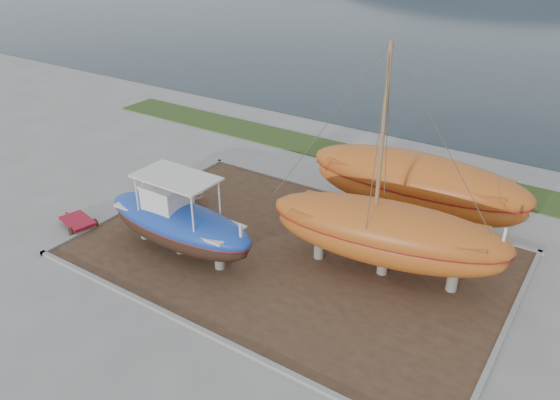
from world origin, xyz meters
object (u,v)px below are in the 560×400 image
Objects in this scene: white_dinghy at (171,187)px; orange_sailboat at (392,169)px; orange_bare_hull at (415,191)px; red_trailer at (78,223)px; blue_caique at (178,215)px.

orange_sailboat is (11.97, -0.08, 4.04)m from white_dinghy.
orange_bare_hull reaches higher than white_dinghy.
orange_sailboat is at bearing 30.95° from red_trailer.
orange_sailboat is 0.93× the size of orange_bare_hull.
blue_caique is 0.79× the size of orange_sailboat.
red_trailer is (-13.76, -4.46, -4.59)m from orange_sailboat.
blue_caique is at bearing -39.69° from white_dinghy.
orange_sailboat is (8.05, 3.43, 2.87)m from blue_caique.
white_dinghy is 1.69× the size of red_trailer.
blue_caique is 9.21m from orange_sailboat.
orange_sailboat reaches higher than orange_bare_hull.
orange_bare_hull is at bearing 47.15° from blue_caique.
orange_bare_hull is at bearing 23.77° from white_dinghy.
orange_bare_hull is 3.95× the size of red_trailer.
white_dinghy is (-3.92, 3.51, -1.17)m from blue_caique.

